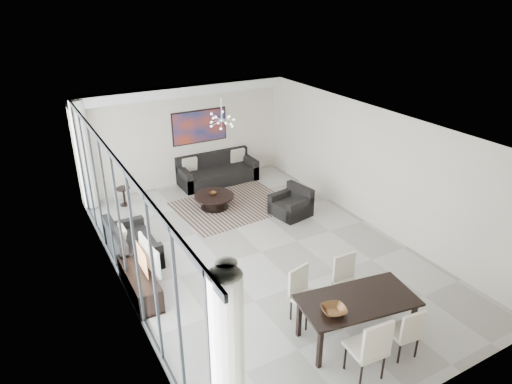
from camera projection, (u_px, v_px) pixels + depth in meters
room_shell at (280, 188)px, 9.72m from camera, size 6.00×9.00×2.90m
window_wall at (125, 224)px, 8.24m from camera, size 0.37×8.95×2.90m
soffit at (183, 91)px, 12.38m from camera, size 5.98×0.40×0.26m
painting at (200, 127)px, 13.20m from camera, size 1.68×0.04×0.98m
chandelier at (222, 120)px, 11.26m from camera, size 0.66×0.66×0.71m
rug at (233, 206)px, 12.22m from camera, size 3.01×2.39×0.01m
coffee_table at (214, 201)px, 12.03m from camera, size 1.05×1.05×0.37m
bowl_coffee at (213, 193)px, 11.99m from camera, size 0.23×0.23×0.07m
sofa_main at (217, 173)px, 13.60m from camera, size 2.30×0.94×0.84m
loveseat at (131, 246)px, 9.82m from camera, size 0.87×1.56×0.78m
armchair at (292, 205)px, 11.67m from camera, size 0.96×1.00×0.73m
side_table at (124, 194)px, 12.12m from camera, size 0.37×0.37×0.50m
tv_console at (140, 283)px, 8.66m from camera, size 0.45×1.59×0.50m
television at (145, 256)px, 8.53m from camera, size 0.19×0.97×0.55m
dining_table at (357, 303)px, 7.37m from camera, size 2.04×1.25×0.80m
dining_chair_sw at (371, 346)px, 6.61m from camera, size 0.55×0.55×1.11m
dining_chair_se at (407, 331)px, 7.06m from camera, size 0.47×0.47×0.92m
dining_chair_nw at (302, 291)px, 7.90m from camera, size 0.55×0.55×1.00m
dining_chair_ne at (347, 278)px, 8.24m from camera, size 0.48×0.48×1.01m
bowl_dining at (334, 310)px, 7.01m from camera, size 0.47×0.47×0.09m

